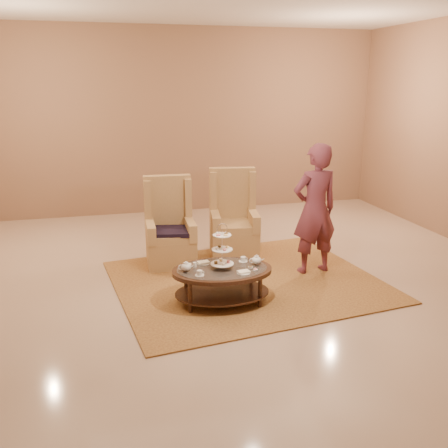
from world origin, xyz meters
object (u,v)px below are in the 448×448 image
object	(u,v)px
armchair_left	(170,235)
tea_table	(222,275)
person	(315,210)
armchair_right	(233,226)

from	to	relation	value
armchair_left	tea_table	bearing A→B (deg)	-73.00
tea_table	person	bearing A→B (deg)	28.53
tea_table	person	size ratio (longest dim) A/B	0.69
tea_table	armchair_left	world-z (taller)	armchair_left
armchair_left	armchair_right	distance (m)	1.00
tea_table	armchair_left	xyz separation A→B (m)	(-0.38, 1.50, 0.06)
person	armchair_right	bearing A→B (deg)	-57.44
armchair_right	tea_table	bearing A→B (deg)	-100.44
tea_table	person	xyz separation A→B (m)	(1.43, 0.66, 0.52)
armchair_right	person	xyz separation A→B (m)	(0.83, -1.03, 0.45)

